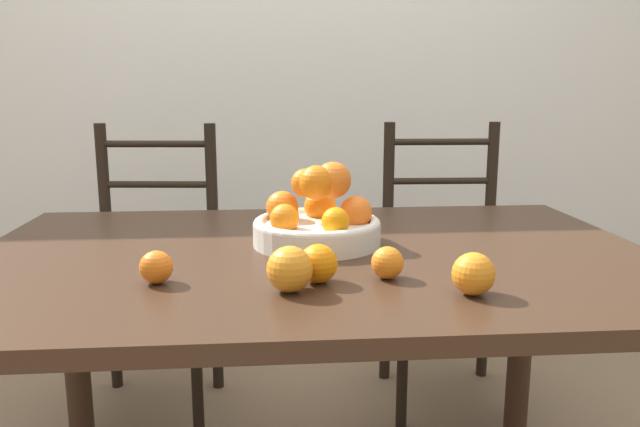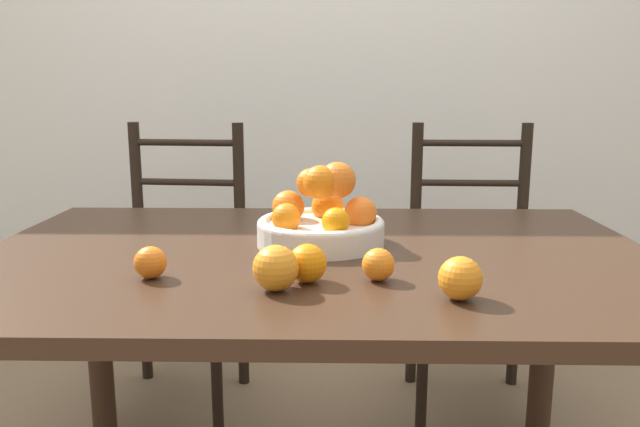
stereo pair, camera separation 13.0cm
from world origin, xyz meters
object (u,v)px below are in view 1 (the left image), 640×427
(orange_loose_2, at_px, (387,263))
(orange_loose_3, at_px, (290,269))
(orange_loose_0, at_px, (318,264))
(orange_loose_1, at_px, (473,274))
(chair_right, at_px, (447,268))
(chair_left, at_px, (151,275))
(orange_loose_4, at_px, (156,267))
(fruit_bowl, at_px, (317,220))

(orange_loose_2, height_order, orange_loose_3, orange_loose_3)
(orange_loose_0, distance_m, orange_loose_1, 0.27)
(orange_loose_3, distance_m, chair_right, 1.23)
(orange_loose_1, relative_size, chair_right, 0.08)
(orange_loose_0, height_order, chair_left, chair_left)
(orange_loose_2, distance_m, chair_left, 1.19)
(orange_loose_1, distance_m, chair_left, 1.34)
(chair_right, bearing_deg, orange_loose_1, -102.51)
(orange_loose_0, bearing_deg, chair_right, 61.61)
(orange_loose_1, bearing_deg, orange_loose_3, 172.29)
(orange_loose_4, height_order, chair_right, chair_right)
(chair_right, bearing_deg, orange_loose_0, -116.55)
(fruit_bowl, relative_size, orange_loose_3, 3.54)
(orange_loose_3, height_order, orange_loose_4, orange_loose_3)
(orange_loose_0, xyz_separation_m, orange_loose_3, (-0.05, -0.05, 0.00))
(fruit_bowl, relative_size, orange_loose_0, 4.03)
(orange_loose_3, bearing_deg, chair_right, 60.45)
(orange_loose_2, bearing_deg, orange_loose_4, 179.24)
(chair_left, bearing_deg, orange_loose_0, -58.30)
(orange_loose_2, xyz_separation_m, orange_loose_4, (-0.42, 0.01, -0.00))
(fruit_bowl, height_order, chair_right, chair_right)
(fruit_bowl, bearing_deg, orange_loose_2, -68.12)
(orange_loose_3, xyz_separation_m, chair_right, (0.59, 1.03, -0.31))
(orange_loose_0, distance_m, chair_right, 1.16)
(orange_loose_0, height_order, orange_loose_2, orange_loose_0)
(orange_loose_1, height_order, chair_right, chair_right)
(orange_loose_4, xyz_separation_m, chair_left, (-0.20, 0.97, -0.30))
(orange_loose_0, height_order, orange_loose_1, orange_loose_1)
(orange_loose_2, xyz_separation_m, chair_right, (0.40, 0.97, -0.30))
(fruit_bowl, relative_size, orange_loose_1, 3.88)
(orange_loose_0, xyz_separation_m, chair_right, (0.53, 0.98, -0.31))
(orange_loose_4, bearing_deg, orange_loose_3, -15.62)
(orange_loose_4, xyz_separation_m, chair_right, (0.82, 0.97, -0.30))
(orange_loose_1, relative_size, chair_left, 0.08)
(orange_loose_2, distance_m, orange_loose_4, 0.42)
(orange_loose_1, bearing_deg, fruit_bowl, 122.37)
(orange_loose_4, bearing_deg, orange_loose_0, -3.70)
(orange_loose_2, height_order, orange_loose_4, same)
(orange_loose_0, relative_size, orange_loose_4, 1.18)
(chair_left, bearing_deg, orange_loose_4, -73.13)
(orange_loose_0, distance_m, chair_left, 1.14)
(orange_loose_0, bearing_deg, chair_left, 116.39)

